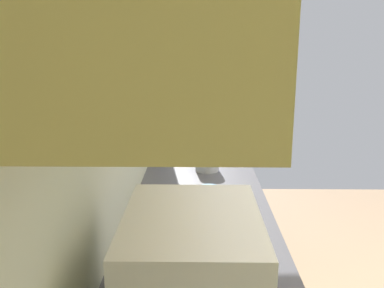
{
  "coord_description": "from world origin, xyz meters",
  "views": [
    {
      "loc": [
        -1.57,
        1.4,
        1.65
      ],
      "look_at": [
        -0.11,
        1.42,
        1.29
      ],
      "focal_mm": 38.34,
      "sensor_mm": 36.0,
      "label": 1
    }
  ],
  "objects_px": {
    "oven_range": "(198,200)",
    "kettle": "(207,159)",
    "microwave": "(193,273)",
    "bowl": "(209,192)"
  },
  "relations": [
    {
      "from": "oven_range",
      "to": "microwave",
      "type": "bearing_deg",
      "value": 179.67
    },
    {
      "from": "microwave",
      "to": "kettle",
      "type": "distance_m",
      "value": 1.36
    },
    {
      "from": "microwave",
      "to": "kettle",
      "type": "relative_size",
      "value": 2.35
    },
    {
      "from": "kettle",
      "to": "microwave",
      "type": "bearing_deg",
      "value": 177.18
    },
    {
      "from": "bowl",
      "to": "microwave",
      "type": "bearing_deg",
      "value": 175.85
    },
    {
      "from": "bowl",
      "to": "kettle",
      "type": "xyz_separation_m",
      "value": [
        0.43,
        0.0,
        0.04
      ]
    },
    {
      "from": "oven_range",
      "to": "bowl",
      "type": "relative_size",
      "value": 9.04
    },
    {
      "from": "oven_range",
      "to": "kettle",
      "type": "bearing_deg",
      "value": -175.19
    },
    {
      "from": "oven_range",
      "to": "microwave",
      "type": "xyz_separation_m",
      "value": [
        -2.01,
        0.01,
        0.6
      ]
    },
    {
      "from": "bowl",
      "to": "kettle",
      "type": "distance_m",
      "value": 0.43
    }
  ]
}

